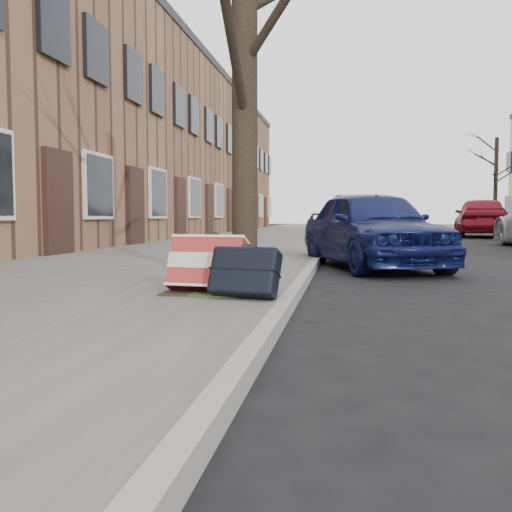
% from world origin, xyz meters
% --- Properties ---
extents(ground, '(120.00, 120.00, 0.00)m').
position_xyz_m(ground, '(0.00, 0.00, 0.00)').
color(ground, black).
rests_on(ground, ground).
extents(near_sidewalk, '(5.00, 70.00, 0.12)m').
position_xyz_m(near_sidewalk, '(-3.70, 15.00, 0.06)').
color(near_sidewalk, slate).
rests_on(near_sidewalk, ground).
extents(house_near, '(6.80, 40.00, 7.00)m').
position_xyz_m(house_near, '(-9.60, 16.00, 3.50)').
color(house_near, brown).
rests_on(house_near, ground).
extents(dirt_patch, '(0.85, 0.85, 0.02)m').
position_xyz_m(dirt_patch, '(-2.00, 1.20, 0.13)').
color(dirt_patch, black).
rests_on(dirt_patch, near_sidewalk).
extents(street_tree, '(0.26, 0.26, 5.68)m').
position_xyz_m(street_tree, '(-1.77, 1.67, 2.96)').
color(street_tree, black).
rests_on(street_tree, near_sidewalk).
extents(suitcase_red, '(0.74, 0.46, 0.54)m').
position_xyz_m(suitcase_red, '(-2.02, 1.07, 0.39)').
color(suitcase_red, maroon).
rests_on(suitcase_red, near_sidewalk).
extents(suitcase_navy, '(0.67, 0.48, 0.48)m').
position_xyz_m(suitcase_navy, '(-1.61, 0.77, 0.36)').
color(suitcase_navy, black).
rests_on(suitcase_navy, near_sidewalk).
extents(car_near_front, '(2.64, 4.04, 1.28)m').
position_xyz_m(car_near_front, '(-0.34, 5.26, 0.64)').
color(car_near_front, '#0F1549').
rests_on(car_near_front, ground).
extents(car_near_mid, '(2.69, 5.05, 1.58)m').
position_xyz_m(car_near_mid, '(-0.16, 15.64, 0.79)').
color(car_near_mid, '#A6A9AD').
rests_on(car_near_mid, ground).
extents(car_near_back, '(2.91, 5.46, 1.46)m').
position_xyz_m(car_near_back, '(-0.12, 24.34, 0.73)').
color(car_near_back, '#333337').
rests_on(car_near_back, ground).
extents(car_far_back, '(2.54, 4.94, 1.61)m').
position_xyz_m(car_far_back, '(4.60, 20.17, 0.80)').
color(car_far_back, maroon).
rests_on(car_far_back, ground).
extents(tree_far_c, '(0.22, 0.22, 4.97)m').
position_xyz_m(tree_far_c, '(7.20, 28.62, 2.60)').
color(tree_far_c, black).
rests_on(tree_far_c, far_sidewalk).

